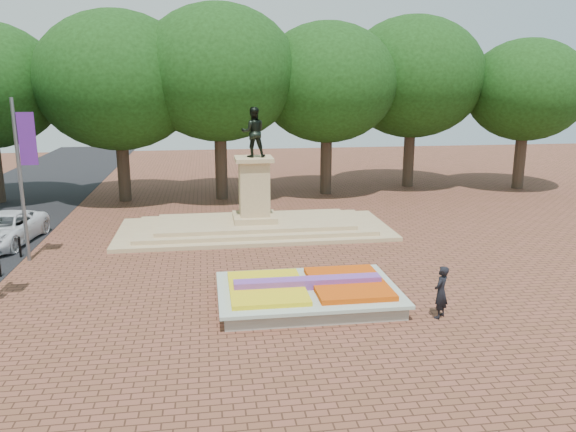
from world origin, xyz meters
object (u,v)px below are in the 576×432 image
(flower_bed, at_px, (309,293))
(van, at_px, (4,229))
(pedestrian, at_px, (441,292))
(monument, at_px, (254,215))

(flower_bed, distance_m, van, 16.07)
(van, height_order, pedestrian, pedestrian)
(van, bearing_deg, flower_bed, -27.85)
(flower_bed, xyz_separation_m, pedestrian, (4.07, -1.89, 0.51))
(monument, bearing_deg, pedestrian, -66.79)
(flower_bed, bearing_deg, pedestrian, -24.91)
(pedestrian, bearing_deg, van, -77.05)
(flower_bed, distance_m, pedestrian, 4.52)
(monument, xyz_separation_m, van, (-12.08, -0.71, -0.13))
(monument, distance_m, van, 12.10)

